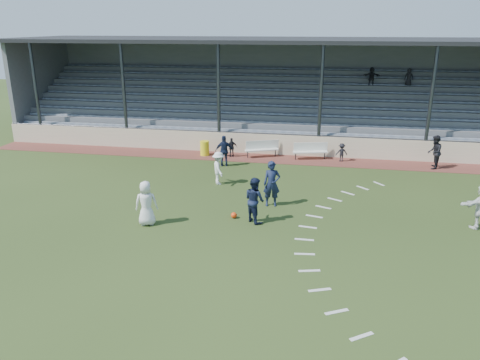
{
  "coord_description": "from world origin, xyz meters",
  "views": [
    {
      "loc": [
        3.37,
        -15.62,
        7.45
      ],
      "look_at": [
        0.0,
        2.5,
        1.3
      ],
      "focal_mm": 35.0,
      "sensor_mm": 36.0,
      "label": 1
    }
  ],
  "objects_px": {
    "bench_left": "(262,147)",
    "trash_bin": "(205,148)",
    "football": "(234,215)",
    "player_navy_lead": "(272,184)",
    "official": "(434,152)",
    "player_white_lead": "(146,203)",
    "bench_right": "(310,149)"
  },
  "relations": [
    {
      "from": "football",
      "to": "official",
      "type": "xyz_separation_m",
      "value": [
        9.28,
        8.67,
        0.81
      ]
    },
    {
      "from": "bench_left",
      "to": "bench_right",
      "type": "bearing_deg",
      "value": -23.15
    },
    {
      "from": "bench_right",
      "to": "player_navy_lead",
      "type": "xyz_separation_m",
      "value": [
        -1.33,
        -7.73,
        0.41
      ]
    },
    {
      "from": "bench_right",
      "to": "official",
      "type": "height_order",
      "value": "official"
    },
    {
      "from": "player_white_lead",
      "to": "player_navy_lead",
      "type": "bearing_deg",
      "value": -162.61
    },
    {
      "from": "bench_right",
      "to": "player_white_lead",
      "type": "height_order",
      "value": "player_white_lead"
    },
    {
      "from": "bench_left",
      "to": "bench_right",
      "type": "distance_m",
      "value": 2.82
    },
    {
      "from": "bench_right",
      "to": "player_navy_lead",
      "type": "relative_size",
      "value": 1.03
    },
    {
      "from": "bench_left",
      "to": "bench_right",
      "type": "height_order",
      "value": "same"
    },
    {
      "from": "official",
      "to": "bench_right",
      "type": "bearing_deg",
      "value": -80.74
    },
    {
      "from": "bench_left",
      "to": "football",
      "type": "height_order",
      "value": "bench_left"
    },
    {
      "from": "player_navy_lead",
      "to": "football",
      "type": "bearing_deg",
      "value": -138.84
    },
    {
      "from": "player_white_lead",
      "to": "bench_right",
      "type": "bearing_deg",
      "value": -134.02
    },
    {
      "from": "official",
      "to": "player_white_lead",
      "type": "bearing_deg",
      "value": -36.14
    },
    {
      "from": "bench_right",
      "to": "official",
      "type": "xyz_separation_m",
      "value": [
        6.62,
        -0.72,
        0.35
      ]
    },
    {
      "from": "bench_right",
      "to": "player_navy_lead",
      "type": "bearing_deg",
      "value": -114.51
    },
    {
      "from": "bench_left",
      "to": "player_white_lead",
      "type": "height_order",
      "value": "player_white_lead"
    },
    {
      "from": "player_navy_lead",
      "to": "player_white_lead",
      "type": "bearing_deg",
      "value": -157.64
    },
    {
      "from": "player_white_lead",
      "to": "player_navy_lead",
      "type": "distance_m",
      "value": 5.37
    },
    {
      "from": "bench_right",
      "to": "player_white_lead",
      "type": "xyz_separation_m",
      "value": [
        -5.86,
        -10.62,
        0.3
      ]
    },
    {
      "from": "bench_right",
      "to": "official",
      "type": "bearing_deg",
      "value": -20.93
    },
    {
      "from": "trash_bin",
      "to": "player_navy_lead",
      "type": "height_order",
      "value": "player_navy_lead"
    },
    {
      "from": "trash_bin",
      "to": "player_navy_lead",
      "type": "distance_m",
      "value": 8.86
    },
    {
      "from": "bench_left",
      "to": "trash_bin",
      "type": "bearing_deg",
      "value": 161.83
    },
    {
      "from": "player_navy_lead",
      "to": "official",
      "type": "bearing_deg",
      "value": 31.25
    },
    {
      "from": "football",
      "to": "player_white_lead",
      "type": "relative_size",
      "value": 0.14
    },
    {
      "from": "bench_right",
      "to": "football",
      "type": "bearing_deg",
      "value": -120.54
    },
    {
      "from": "bench_left",
      "to": "football",
      "type": "bearing_deg",
      "value": -112.7
    },
    {
      "from": "football",
      "to": "player_navy_lead",
      "type": "height_order",
      "value": "player_navy_lead"
    },
    {
      "from": "football",
      "to": "player_navy_lead",
      "type": "xyz_separation_m",
      "value": [
        1.32,
        1.65,
        0.87
      ]
    },
    {
      "from": "trash_bin",
      "to": "football",
      "type": "height_order",
      "value": "trash_bin"
    },
    {
      "from": "bench_left",
      "to": "trash_bin",
      "type": "relative_size",
      "value": 2.33
    }
  ]
}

